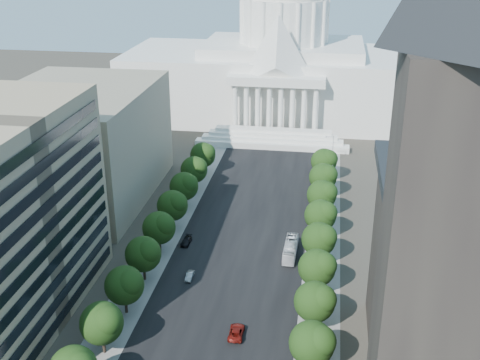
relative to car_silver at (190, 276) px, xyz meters
The scene contains 30 objects.
road_asphalt 29.54m from the car_silver, 72.95° to the left, with size 30.00×260.00×0.01m, color black.
sidewalk_left 30.08m from the car_silver, 110.11° to the left, with size 8.00×260.00×0.02m, color gray.
sidewalk_right 39.53m from the car_silver, 45.59° to the left, with size 8.00×260.00×0.02m, color gray.
capitol 124.94m from the car_silver, 85.98° to the left, with size 120.00×56.00×73.00m.
office_block_left_far 56.71m from the car_silver, 135.81° to the left, with size 38.00×52.00×30.00m, color gray.
tree_l_c 28.08m from the car_silver, 109.13° to the right, with size 7.79×7.60×9.97m.
tree_l_d 17.59m from the car_silver, 122.82° to the right, with size 7.79×7.60×9.97m.
tree_l_e 10.89m from the car_silver, 167.74° to the right, with size 7.79×7.60×9.97m.
tree_l_f 14.68m from the car_silver, 131.87° to the left, with size 7.79×7.60×9.97m.
tree_l_g 24.51m from the car_silver, 112.21° to the left, with size 7.79×7.60×9.97m.
tree_l_h 35.69m from the car_silver, 104.81° to the left, with size 7.79×7.60×9.97m.
tree_l_i 47.27m from the car_silver, 101.06° to the left, with size 7.79×7.60×9.97m.
tree_l_j 59.02m from the car_silver, 98.82° to the left, with size 7.79×7.60×9.97m.
tree_r_c 37.90m from the car_silver, 43.87° to the right, with size 7.79×7.60×9.97m.
tree_r_d 30.94m from the car_silver, 27.34° to the right, with size 7.79×7.60×9.97m.
tree_r_e 27.68m from the car_silver, ahead, with size 7.79×7.60×9.97m.
tree_r_f 29.38m from the car_silver, 20.41° to the left, with size 7.79×7.60×9.97m.
tree_r_g 35.33m from the car_silver, 39.23° to the left, with size 7.79×7.60×9.97m.
tree_r_h 43.84m from the car_silver, 51.59° to the left, with size 7.79×7.60×9.97m.
tree_r_i 53.69m from the car_silver, 59.62° to the left, with size 7.79×7.60×9.97m.
tree_r_j 64.28m from the car_silver, 65.06° to the left, with size 7.79×7.60×9.97m.
streetlight_b 39.48m from the car_silver, 43.14° to the right, with size 2.61×0.44×9.00m.
streetlight_c 29.08m from the car_silver, ahead, with size 2.61×0.44×9.00m.
streetlight_d 37.18m from the car_silver, 39.13° to the left, with size 2.61×0.44×9.00m.
streetlight_e 56.30m from the car_silver, 59.37° to the left, with size 2.61×0.44×9.00m.
streetlight_f 78.78m from the car_silver, 68.69° to the left, with size 2.61×0.44×9.00m.
car_silver is the anchor object (origin of this frame).
car_red 21.85m from the car_silver, 53.95° to the right, with size 2.60×5.65×1.57m, color #66100B.
car_dark_b 15.40m from the car_silver, 106.03° to the left, with size 1.94×4.77×1.38m, color black.
city_bus 24.30m from the car_silver, 32.74° to the left, with size 2.67×11.42×3.18m, color silver.
Camera 1 is at (18.52, -45.13, 68.88)m, focal length 45.00 mm.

